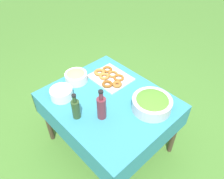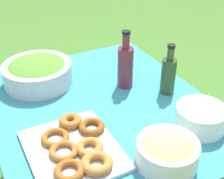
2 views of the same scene
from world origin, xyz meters
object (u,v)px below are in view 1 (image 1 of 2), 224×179
at_px(pasta_bowl, 76,76).
at_px(salad_bowl, 152,103).
at_px(donut_platter, 110,77).
at_px(wine_bottle, 101,107).
at_px(olive_oil_bottle, 76,108).
at_px(plate_stack, 62,93).

bearing_deg(pasta_bowl, salad_bowl, 18.03).
xyz_separation_m(donut_platter, wine_bottle, (0.33, -0.40, 0.09)).
xyz_separation_m(pasta_bowl, olive_oil_bottle, (0.39, -0.28, 0.04)).
xyz_separation_m(olive_oil_bottle, wine_bottle, (0.14, 0.15, 0.02)).
bearing_deg(pasta_bowl, olive_oil_bottle, -36.02).
distance_m(pasta_bowl, wine_bottle, 0.55).
height_order(plate_stack, wine_bottle, wine_bottle).
xyz_separation_m(salad_bowl, plate_stack, (-0.65, -0.49, -0.02)).
distance_m(salad_bowl, wine_bottle, 0.44).
height_order(plate_stack, olive_oil_bottle, olive_oil_bottle).
height_order(pasta_bowl, olive_oil_bottle, olive_oil_bottle).
relative_size(olive_oil_bottle, wine_bottle, 0.86).
height_order(donut_platter, plate_stack, plate_stack).
bearing_deg(olive_oil_bottle, plate_stack, 171.51).
bearing_deg(salad_bowl, olive_oil_bottle, -124.82).
xyz_separation_m(salad_bowl, wine_bottle, (-0.22, -0.38, 0.05)).
bearing_deg(olive_oil_bottle, donut_platter, 108.73).
bearing_deg(pasta_bowl, wine_bottle, -13.77).
bearing_deg(pasta_bowl, donut_platter, 52.69).
bearing_deg(salad_bowl, pasta_bowl, -161.97).
bearing_deg(plate_stack, pasta_bowl, 113.36).
height_order(salad_bowl, plate_stack, salad_bowl).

